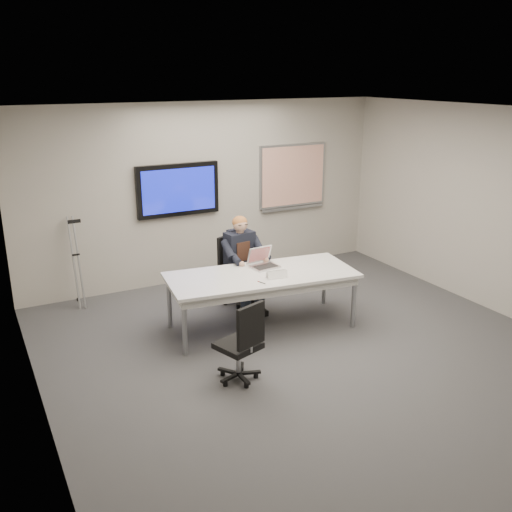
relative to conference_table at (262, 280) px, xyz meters
name	(u,v)px	position (x,y,z in m)	size (l,w,h in m)	color
floor	(308,351)	(0.16, -0.88, -0.66)	(6.00, 6.00, 0.02)	#353638
ceiling	(315,113)	(0.16, -0.88, 2.14)	(6.00, 6.00, 0.02)	silver
wall_back	(207,193)	(0.16, 2.12, 0.74)	(6.00, 0.02, 2.80)	#AAA49A
wall_left	(30,284)	(-2.84, -0.88, 0.74)	(0.02, 6.00, 2.80)	#AAA49A
wall_right	(496,211)	(3.16, -0.88, 0.74)	(0.02, 6.00, 2.80)	#AAA49A
conference_table	(262,280)	(0.00, 0.00, 0.00)	(2.53, 1.30, 0.75)	silver
tv_display	(178,190)	(-0.34, 2.07, 0.84)	(1.30, 0.09, 0.80)	black
whiteboard	(293,177)	(1.71, 2.09, 0.87)	(1.25, 0.08, 1.10)	#95989D
office_chair_far	(237,282)	(0.07, 0.90, -0.35)	(0.63, 0.63, 1.00)	black
office_chair_near	(241,356)	(-0.85, -1.11, -0.37)	(0.56, 0.56, 0.93)	black
seated_person	(245,273)	(0.09, 0.66, -0.13)	(0.43, 0.74, 1.32)	#1E2532
crutch	(76,261)	(-1.97, 1.87, 0.01)	(0.18, 0.42, 1.34)	#A4A7AC
laptop	(263,262)	(0.15, 0.26, 0.15)	(0.38, 0.37, 0.25)	silver
name_tent	(277,274)	(0.09, -0.23, 0.14)	(0.26, 0.07, 0.10)	white
pen	(261,282)	(-0.16, -0.29, 0.09)	(0.01, 0.01, 0.12)	black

